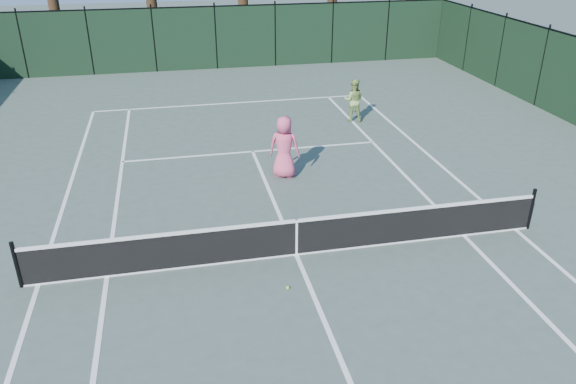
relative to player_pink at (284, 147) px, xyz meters
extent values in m
plane|color=#44534A|center=(-0.62, -4.29, -0.92)|extent=(90.00, 90.00, 0.00)
cube|color=white|center=(-6.10, -4.29, -0.91)|extent=(0.10, 23.77, 0.01)
cube|color=white|center=(4.87, -4.29, -0.91)|extent=(0.10, 23.77, 0.01)
cube|color=white|center=(-4.73, -4.29, -0.91)|extent=(0.10, 23.77, 0.01)
cube|color=white|center=(3.50, -4.29, -0.91)|extent=(0.10, 23.77, 0.01)
cube|color=white|center=(-0.62, 7.59, -0.91)|extent=(10.97, 0.10, 0.01)
cube|color=white|center=(-0.62, 2.11, -0.91)|extent=(8.23, 0.10, 0.01)
cube|color=white|center=(-0.62, -4.29, -0.91)|extent=(0.10, 12.80, 0.01)
cube|color=black|center=(-0.62, -4.29, -0.46)|extent=(11.60, 0.03, 0.85)
cube|color=white|center=(-0.62, -4.29, -0.04)|extent=(11.60, 0.05, 0.07)
cube|color=white|center=(-0.62, -4.29, -0.90)|extent=(11.60, 0.05, 0.04)
cube|color=white|center=(-0.62, -4.29, -0.46)|extent=(0.05, 0.04, 0.91)
cylinder|color=black|center=(-6.42, -4.29, -0.39)|extent=(0.09, 0.09, 1.06)
cylinder|color=black|center=(5.18, -4.29, -0.39)|extent=(0.09, 0.09, 1.06)
cube|color=black|center=(-0.62, 13.71, 0.58)|extent=(24.00, 0.05, 3.00)
cylinder|color=black|center=(-8.62, 17.71, 1.48)|extent=(0.56, 0.56, 4.80)
cylinder|color=black|center=(-3.62, 17.51, 1.23)|extent=(0.56, 0.56, 4.30)
cylinder|color=black|center=(1.38, 18.01, 1.58)|extent=(0.56, 0.56, 5.00)
cylinder|color=black|center=(6.38, 17.31, 1.38)|extent=(0.56, 0.56, 4.60)
cylinder|color=black|center=(11.38, 17.81, 1.28)|extent=(0.56, 0.56, 4.40)
imported|color=#E4507A|center=(0.00, 0.00, 0.00)|extent=(1.06, 0.90, 1.83)
imported|color=#8EAB55|center=(3.55, 4.44, -0.13)|extent=(0.91, 0.80, 1.57)
sphere|color=#CCF131|center=(-1.08, -5.52, -0.88)|extent=(0.07, 0.07, 0.07)
camera|label=1|loc=(-3.05, -14.76, 5.89)|focal=35.00mm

